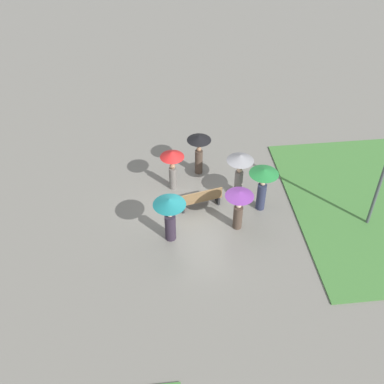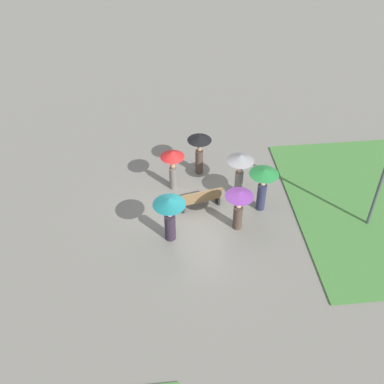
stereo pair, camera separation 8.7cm
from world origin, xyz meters
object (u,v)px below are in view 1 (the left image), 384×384
object	(u,v)px
crowd_person_green	(263,181)
crowd_person_grey	(240,165)
crowd_person_black	(199,147)
crowd_person_red	(172,161)
crowd_person_teal	(170,211)
crowd_person_purple	(239,202)
park_bench	(201,199)

from	to	relation	value
crowd_person_green	crowd_person_grey	xyz separation A→B (m)	(0.70, -1.00, 0.05)
crowd_person_black	crowd_person_grey	xyz separation A→B (m)	(-1.42, 1.51, 0.08)
crowd_person_red	crowd_person_teal	xyz separation A→B (m)	(0.32, 2.85, -0.04)
crowd_person_red	crowd_person_black	xyz separation A→B (m)	(-1.17, -0.91, -0.04)
crowd_person_purple	crowd_person_black	size ratio (longest dim) A/B	0.94
crowd_person_green	crowd_person_teal	xyz separation A→B (m)	(3.61, 1.24, -0.04)
park_bench	crowd_person_grey	bearing A→B (deg)	-168.44
crowd_person_teal	crowd_person_grey	distance (m)	3.67
crowd_person_purple	crowd_person_red	size ratio (longest dim) A/B	0.95
park_bench	crowd_person_green	size ratio (longest dim) A/B	0.90
crowd_person_black	crowd_person_teal	distance (m)	4.04
crowd_person_purple	crowd_person_green	distance (m)	1.44
crowd_person_green	park_bench	bearing A→B (deg)	167.14
park_bench	crowd_person_teal	world-z (taller)	crowd_person_teal
crowd_person_green	crowd_person_teal	size ratio (longest dim) A/B	1.02
crowd_person_black	crowd_person_grey	bearing A→B (deg)	-45.70
crowd_person_grey	crowd_person_red	bearing A→B (deg)	154.88
crowd_person_green	crowd_person_black	bearing A→B (deg)	124.11
crowd_person_black	crowd_person_green	bearing A→B (deg)	-48.73
park_bench	crowd_person_red	distance (m)	1.88
crowd_person_purple	park_bench	bearing A→B (deg)	-95.24
crowd_person_green	crowd_person_black	world-z (taller)	crowd_person_green
crowd_person_teal	crowd_person_grey	world-z (taller)	crowd_person_grey
crowd_person_grey	park_bench	bearing A→B (deg)	-167.97
crowd_person_black	crowd_person_red	bearing A→B (deg)	-141.17
crowd_person_black	crowd_person_teal	size ratio (longest dim) A/B	0.99
crowd_person_green	crowd_person_red	bearing A→B (deg)	147.98
park_bench	crowd_person_black	xyz separation A→B (m)	(-0.20, -2.23, 0.87)
crowd_person_purple	crowd_person_grey	world-z (taller)	crowd_person_grey
park_bench	crowd_person_teal	distance (m)	2.17
crowd_person_green	crowd_person_black	xyz separation A→B (m)	(2.12, -2.51, -0.04)
crowd_person_purple	crowd_person_red	bearing A→B (deg)	-99.59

